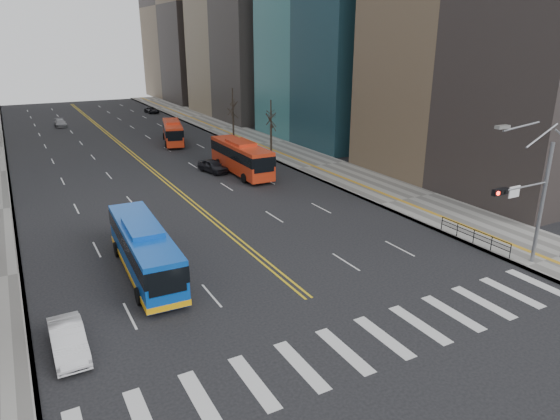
# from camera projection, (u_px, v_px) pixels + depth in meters

# --- Properties ---
(ground) EXTENTS (220.00, 220.00, 0.00)m
(ground) POSITION_uv_depth(u_px,v_px,m) (364.00, 344.00, 23.96)
(ground) COLOR black
(sidewalk_right) EXTENTS (7.00, 130.00, 0.15)m
(sidewalk_right) POSITION_uv_depth(u_px,v_px,m) (264.00, 144.00, 69.19)
(sidewalk_right) COLOR slate
(sidewalk_right) RESTS_ON ground
(crosswalk) EXTENTS (26.70, 4.00, 0.01)m
(crosswalk) POSITION_uv_depth(u_px,v_px,m) (364.00, 344.00, 23.96)
(crosswalk) COLOR silver
(crosswalk) RESTS_ON ground
(centerline) EXTENTS (0.55, 100.00, 0.01)m
(centerline) POSITION_uv_depth(u_px,v_px,m) (120.00, 143.00, 69.55)
(centerline) COLOR gold
(centerline) RESTS_ON ground
(signal_mast) EXTENTS (5.37, 0.37, 9.39)m
(signal_mast) POSITION_uv_depth(u_px,v_px,m) (529.00, 195.00, 30.29)
(signal_mast) COLOR gray
(signal_mast) RESTS_ON ground
(pedestrian_railing) EXTENTS (0.06, 6.06, 1.02)m
(pedestrian_railing) POSITION_uv_depth(u_px,v_px,m) (474.00, 234.00, 35.16)
(pedestrian_railing) COLOR black
(pedestrian_railing) RESTS_ON sidewalk_right
(street_trees) EXTENTS (35.20, 47.20, 7.60)m
(street_trees) POSITION_uv_depth(u_px,v_px,m) (83.00, 138.00, 47.75)
(street_trees) COLOR black
(street_trees) RESTS_ON ground
(blue_bus) EXTENTS (2.96, 11.33, 3.29)m
(blue_bus) POSITION_uv_depth(u_px,v_px,m) (144.00, 248.00, 30.50)
(blue_bus) COLOR #0C48B4
(blue_bus) RESTS_ON ground
(red_bus_near) EXTENTS (2.98, 11.29, 3.57)m
(red_bus_near) POSITION_uv_depth(u_px,v_px,m) (241.00, 156.00, 53.50)
(red_bus_near) COLOR red
(red_bus_near) RESTS_ON ground
(red_bus_far) EXTENTS (4.60, 10.16, 3.17)m
(red_bus_far) POSITION_uv_depth(u_px,v_px,m) (173.00, 131.00, 69.07)
(red_bus_far) COLOR red
(red_bus_far) RESTS_ON ground
(car_white) EXTENTS (1.49, 4.22, 1.39)m
(car_white) POSITION_uv_depth(u_px,v_px,m) (68.00, 340.00, 23.03)
(car_white) COLOR silver
(car_white) RESTS_ON ground
(car_dark_mid) EXTENTS (2.58, 4.43, 1.42)m
(car_dark_mid) POSITION_uv_depth(u_px,v_px,m) (213.00, 166.00, 54.40)
(car_dark_mid) COLOR black
(car_dark_mid) RESTS_ON ground
(car_silver) EXTENTS (1.75, 4.20, 1.21)m
(car_silver) POSITION_uv_depth(u_px,v_px,m) (61.00, 123.00, 82.65)
(car_silver) COLOR gray
(car_silver) RESTS_ON ground
(car_dark_far) EXTENTS (2.27, 4.24, 1.13)m
(car_dark_far) POSITION_uv_depth(u_px,v_px,m) (152.00, 110.00, 97.74)
(car_dark_far) COLOR black
(car_dark_far) RESTS_ON ground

